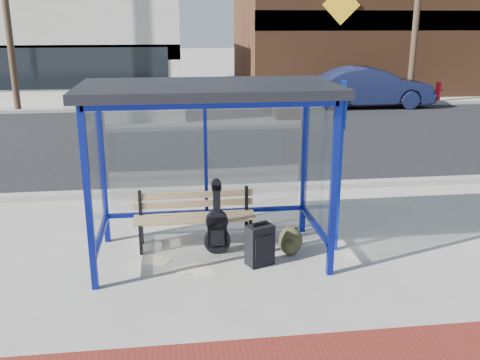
{
  "coord_description": "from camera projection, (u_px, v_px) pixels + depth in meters",
  "views": [
    {
      "loc": [
        -0.5,
        -6.92,
        3.2
      ],
      "look_at": [
        0.44,
        0.2,
        1.05
      ],
      "focal_mm": 40.0,
      "sensor_mm": 36.0,
      "label": 1
    }
  ],
  "objects": [
    {
      "name": "newspaper_a",
      "position": [
        188.0,
        269.0,
        7.17
      ],
      "size": [
        0.44,
        0.4,
        0.01
      ],
      "primitive_type": "cube",
      "rotation": [
        0.0,
        0.0,
        0.35
      ],
      "color": "white",
      "rests_on": "ground"
    },
    {
      "name": "fire_hydrant",
      "position": [
        438.0,
        91.0,
        21.96
      ],
      "size": [
        0.36,
        0.24,
        0.81
      ],
      "rotation": [
        0.0,
        0.0,
        -0.08
      ],
      "color": "#A70B19",
      "rests_on": "ground"
    },
    {
      "name": "storefront_brown",
      "position": [
        348.0,
        21.0,
        25.2
      ],
      "size": [
        10.0,
        7.08,
        6.4
      ],
      "color": "#59331E",
      "rests_on": "ground"
    },
    {
      "name": "bus_shelter",
      "position": [
        208.0,
        110.0,
        7.02
      ],
      "size": [
        3.3,
        1.8,
        2.42
      ],
      "color": "navy",
      "rests_on": "ground"
    },
    {
      "name": "suitcase",
      "position": [
        260.0,
        245.0,
        7.22
      ],
      "size": [
        0.42,
        0.35,
        0.62
      ],
      "rotation": [
        0.0,
        0.0,
        0.4
      ],
      "color": "black",
      "rests_on": "ground"
    },
    {
      "name": "newspaper_b",
      "position": [
        203.0,
        272.0,
        7.09
      ],
      "size": [
        0.37,
        0.42,
        0.01
      ],
      "primitive_type": "cube",
      "rotation": [
        0.0,
        0.0,
        -1.27
      ],
      "color": "white",
      "rests_on": "ground"
    },
    {
      "name": "backpack",
      "position": [
        290.0,
        241.0,
        7.57
      ],
      "size": [
        0.41,
        0.39,
        0.41
      ],
      "rotation": [
        0.0,
        0.0,
        -0.4
      ],
      "color": "#2B2B18",
      "rests_on": "ground"
    },
    {
      "name": "bench",
      "position": [
        195.0,
        214.0,
        7.82
      ],
      "size": [
        1.77,
        0.45,
        0.83
      ],
      "rotation": [
        0.0,
        0.0,
        0.01
      ],
      "color": "black",
      "rests_on": "ground"
    },
    {
      "name": "sign_post",
      "position": [
        340.0,
        158.0,
        7.38
      ],
      "size": [
        0.15,
        0.29,
        2.44
      ],
      "rotation": [
        0.0,
        0.0,
        -0.35
      ],
      "color": "#0E289A",
      "rests_on": "ground"
    },
    {
      "name": "street_asphalt",
      "position": [
        189.0,
        138.0,
        15.15
      ],
      "size": [
        60.0,
        10.0,
        0.0
      ],
      "primitive_type": "cube",
      "color": "black",
      "rests_on": "ground"
    },
    {
      "name": "curb_near",
      "position": [
        199.0,
        190.0,
        10.28
      ],
      "size": [
        60.0,
        0.25,
        0.12
      ],
      "primitive_type": "cube",
      "color": "gray",
      "rests_on": "ground"
    },
    {
      "name": "parked_car",
      "position": [
        370.0,
        87.0,
        20.35
      ],
      "size": [
        4.67,
        1.71,
        1.53
      ],
      "primitive_type": "imported",
      "rotation": [
        0.0,
        0.0,
        1.55
      ],
      "color": "#191F46",
      "rests_on": "ground"
    },
    {
      "name": "curb_far",
      "position": [
        183.0,
        108.0,
        19.97
      ],
      "size": [
        60.0,
        0.25,
        0.12
      ],
      "primitive_type": "cube",
      "color": "gray",
      "rests_on": "ground"
    },
    {
      "name": "guitar_bag",
      "position": [
        217.0,
        228.0,
        7.56
      ],
      "size": [
        0.38,
        0.11,
        1.03
      ],
      "rotation": [
        0.0,
        0.0,
        -0.01
      ],
      "color": "black",
      "rests_on": "ground"
    },
    {
      "name": "far_sidewalk",
      "position": [
        182.0,
        102.0,
        21.79
      ],
      "size": [
        60.0,
        4.0,
        0.01
      ],
      "primitive_type": "cube",
      "color": "#B2ADA0",
      "rests_on": "ground"
    },
    {
      "name": "ground",
      "position": [
        211.0,
        256.0,
        7.55
      ],
      "size": [
        120.0,
        120.0,
        0.0
      ],
      "primitive_type": "plane",
      "color": "#B2ADA0",
      "rests_on": "ground"
    },
    {
      "name": "newspaper_c",
      "position": [
        156.0,
        260.0,
        7.41
      ],
      "size": [
        0.47,
        0.44,
        0.01
      ],
      "primitive_type": "cube",
      "rotation": [
        0.0,
        0.0,
        2.7
      ],
      "color": "white",
      "rests_on": "ground"
    }
  ]
}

